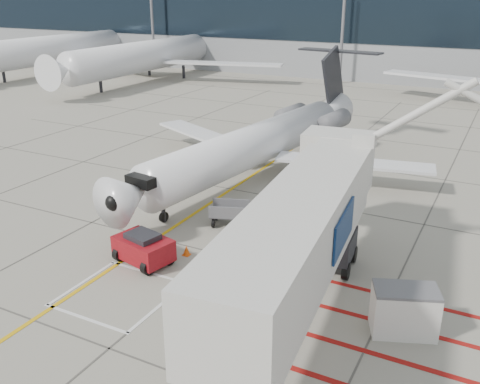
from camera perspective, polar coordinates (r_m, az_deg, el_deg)
The scene contains 10 objects.
ground_plane at distance 22.65m, azimuth -7.13°, elevation -10.78°, with size 260.00×260.00×0.00m, color gray.
regional_jet at distance 32.92m, azimuth -0.56°, elevation 6.63°, with size 22.50×28.37×7.43m, color white, non-canonical shape.
jet_bridge at distance 18.27m, azimuth 6.03°, elevation -5.95°, with size 8.57×18.10×7.24m, color silver, non-canonical shape.
pushback_tug at distance 24.93m, azimuth -10.27°, elevation -5.81°, with size 2.64×1.65×1.54m, color maroon, non-canonical shape.
baggage_cart at distance 28.40m, azimuth -1.09°, elevation -2.29°, with size 2.05×1.29×1.29m, color #56555A, non-canonical shape.
ground_power_unit at distance 20.71m, azimuth 17.11°, elevation -12.01°, with size 2.28×1.33×1.81m, color silver, non-canonical shape.
cone_nose at distance 25.52m, azimuth -5.73°, elevation -6.21°, with size 0.36×0.36×0.50m, color #E04E0B.
cone_side at distance 27.13m, azimuth 3.96°, elevation -4.35°, with size 0.41×0.41×0.57m, color #FA500D.
bg_aircraft_a at distance 87.20m, azimuth -18.13°, elevation 16.13°, with size 36.28×40.31×12.09m, color silver, non-canonical shape.
bg_aircraft_b at distance 76.51m, azimuth -8.95°, elevation 16.23°, with size 35.43×39.37×11.81m, color silver, non-canonical shape.
Camera 1 is at (11.25, -15.69, 11.84)m, focal length 40.00 mm.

